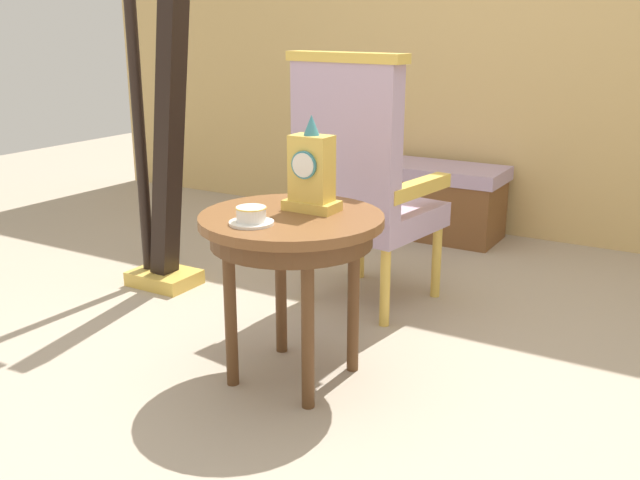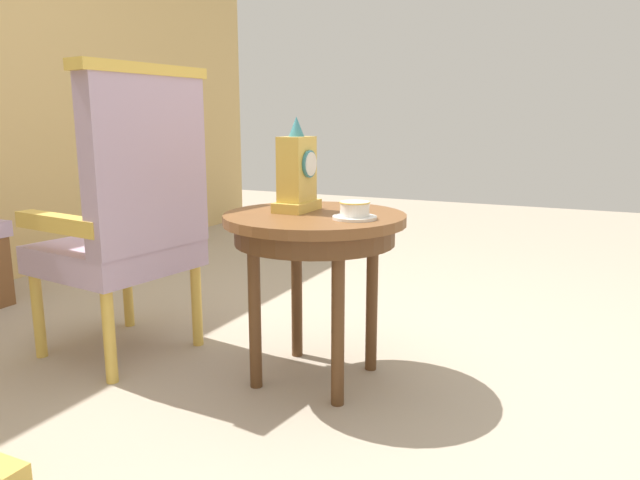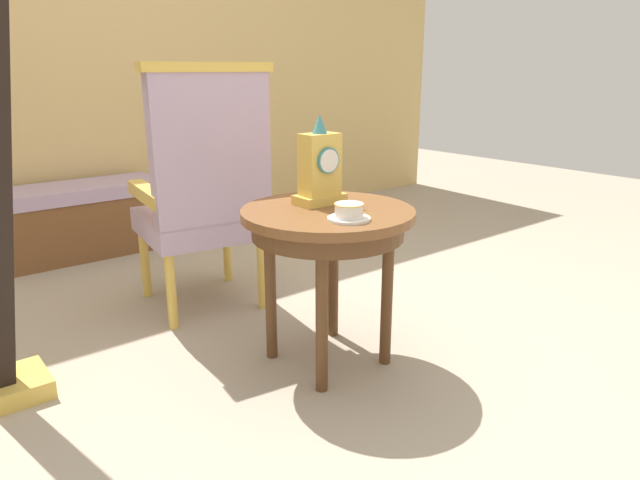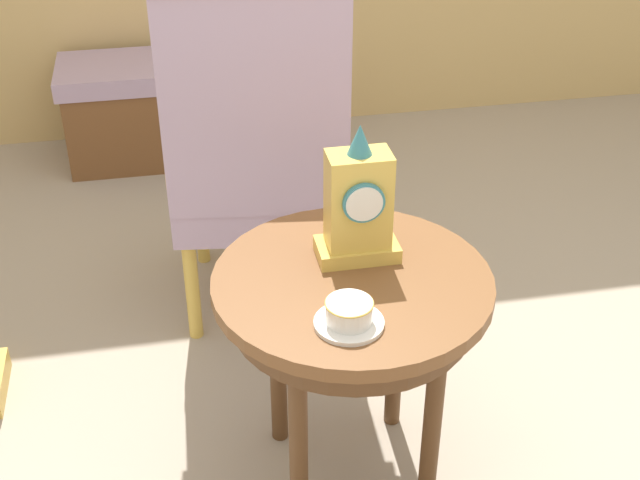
% 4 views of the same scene
% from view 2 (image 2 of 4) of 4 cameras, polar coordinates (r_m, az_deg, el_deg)
% --- Properties ---
extents(ground_plane, '(10.00, 10.00, 0.00)m').
position_cam_2_polar(ground_plane, '(2.28, -1.45, -12.92)').
color(ground_plane, tan).
extents(side_table, '(0.64, 0.64, 0.62)m').
position_cam_2_polar(side_table, '(2.10, -0.47, 0.42)').
color(side_table, brown).
rests_on(side_table, ground).
extents(teacup_left, '(0.15, 0.15, 0.06)m').
position_cam_2_polar(teacup_left, '(1.97, 3.37, 2.81)').
color(teacup_left, white).
rests_on(teacup_left, side_table).
extents(mantel_clock, '(0.19, 0.11, 0.34)m').
position_cam_2_polar(mantel_clock, '(2.13, -2.22, 6.41)').
color(mantel_clock, gold).
rests_on(mantel_clock, side_table).
extents(armchair, '(0.61, 0.60, 1.14)m').
position_cam_2_polar(armchair, '(2.41, -17.87, 2.60)').
color(armchair, '#B299B7').
rests_on(armchair, ground).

